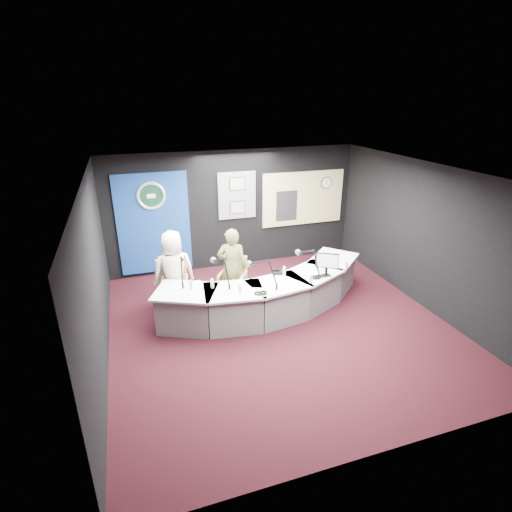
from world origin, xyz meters
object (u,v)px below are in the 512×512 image
object	(u,v)px
armchair_left	(175,285)
armchair_right	(233,282)
broadcast_desk	(267,294)
person_woman	(232,267)
person_man	(174,272)

from	to	relation	value
armchair_left	armchair_right	world-z (taller)	armchair_left
broadcast_desk	armchair_right	bearing A→B (deg)	133.87
broadcast_desk	armchair_right	size ratio (longest dim) A/B	4.93
broadcast_desk	armchair_right	xyz separation A→B (m)	(-0.54, 0.56, 0.08)
armchair_left	person_woman	distance (m)	1.16
broadcast_desk	person_man	world-z (taller)	person_man
armchair_left	person_man	bearing A→B (deg)	0.00
person_man	person_woman	size ratio (longest dim) A/B	1.02
broadcast_desk	person_woman	distance (m)	0.89
broadcast_desk	person_woman	size ratio (longest dim) A/B	2.83
person_woman	broadcast_desk	bearing A→B (deg)	154.27
armchair_left	person_man	distance (m)	0.27
armchair_right	person_woman	world-z (taller)	person_woman
person_woman	armchair_left	bearing A→B (deg)	15.44
armchair_right	person_man	world-z (taller)	person_man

